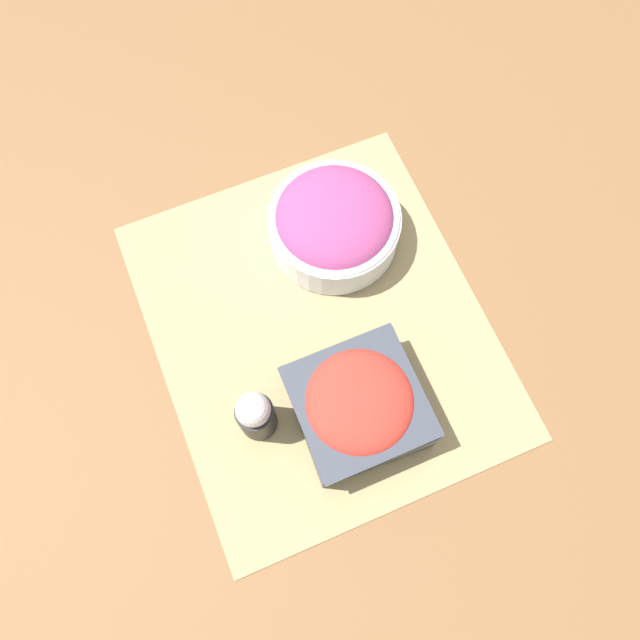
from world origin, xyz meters
name	(u,v)px	position (x,y,z in m)	size (l,w,h in m)	color
ground_plane	(320,329)	(0.00, 0.00, 0.00)	(3.00, 3.00, 0.00)	brown
placemat	(320,328)	(0.00, 0.00, 0.00)	(0.48, 0.41, 0.00)	#937F56
onion_bowl	(334,223)	(-0.11, 0.07, 0.04)	(0.17, 0.17, 0.08)	silver
tomato_bowl	(359,404)	(0.12, 0.00, 0.04)	(0.15, 0.15, 0.08)	#333842
pepper_shaker	(256,415)	(0.08, -0.12, 0.05)	(0.04, 0.04, 0.10)	black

